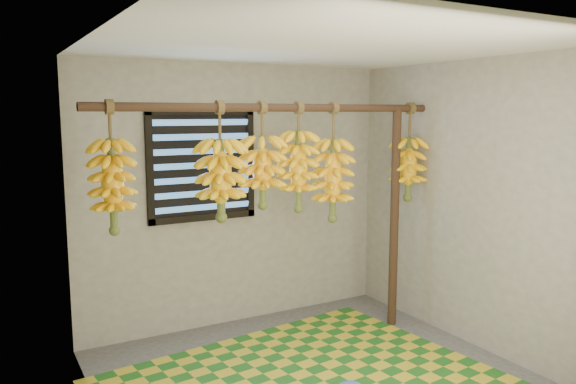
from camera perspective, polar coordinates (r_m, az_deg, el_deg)
ceiling at (r=3.87m, az=4.14°, el=14.64°), size 3.00×3.00×0.01m
wall_back at (r=5.22m, az=-5.15°, el=-0.35°), size 3.00×0.01×2.40m
wall_left at (r=3.35m, az=-18.19°, el=-5.47°), size 0.01×3.00×2.40m
wall_right at (r=4.90m, az=18.85°, el=-1.31°), size 0.01×3.00×2.40m
window at (r=5.03m, az=-8.70°, el=2.71°), size 1.00×0.04×1.00m
hanging_pole at (r=4.44m, az=-0.96°, el=8.57°), size 3.00×0.06×0.06m
support_post at (r=5.21m, az=10.76°, el=-2.70°), size 0.08×0.08×2.00m
banana_bunch_a at (r=4.02m, az=-17.39°, el=0.58°), size 0.30×0.30×0.92m
banana_bunch_b at (r=4.26m, az=-6.85°, el=1.24°), size 0.37×0.37×0.90m
banana_bunch_c at (r=4.40m, az=-2.63°, el=2.09°), size 0.35×0.35×0.83m
banana_bunch_d at (r=4.56m, az=1.06°, el=2.17°), size 0.31×0.31×0.89m
banana_bunch_e at (r=4.75m, az=4.57°, el=1.24°), size 0.34×0.34×1.00m
banana_bunch_f at (r=5.25m, az=12.14°, el=2.33°), size 0.31×0.31×0.89m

